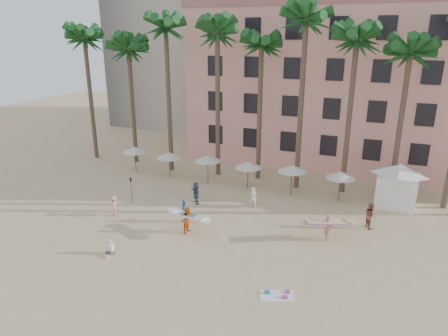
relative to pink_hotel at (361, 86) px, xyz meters
name	(u,v)px	position (x,y,z in m)	size (l,w,h in m)	color
ground	(197,258)	(-7.00, -26.00, -8.00)	(120.00, 120.00, 0.00)	#D1B789
pink_hotel	(361,86)	(0.00, 0.00, 0.00)	(35.00, 14.00, 16.00)	#F8A697
palm_row	(277,38)	(-6.49, -11.00, 4.97)	(44.40, 5.40, 16.30)	brown
umbrella_row	(227,161)	(-10.00, -13.50, -5.67)	(22.50, 2.70, 2.73)	#332B23
cabana	(398,181)	(4.39, -12.44, -5.93)	(4.84, 4.84, 3.50)	white
beach_towel	(278,295)	(-1.32, -27.71, -7.97)	(2.04, 1.58, 0.14)	white
carrier_yellow	(328,226)	(0.17, -20.44, -6.95)	(3.10, 2.22, 1.88)	tan
carrier_white	(188,219)	(-9.04, -23.09, -7.00)	(3.06, 1.36, 1.87)	#E75B18
beachgoers	(224,203)	(-7.92, -19.39, -7.10)	(19.23, 6.51, 1.90)	tan
paddle	(131,187)	(-15.75, -20.28, -6.59)	(0.18, 0.04, 2.23)	black
seated_man	(110,250)	(-12.29, -27.70, -7.66)	(0.43, 0.75, 0.98)	#3F3F4C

